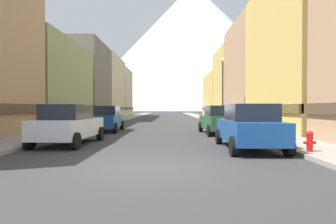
{
  "coord_description": "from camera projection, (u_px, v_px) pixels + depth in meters",
  "views": [
    {
      "loc": [
        0.7,
        -7.89,
        1.62
      ],
      "look_at": [
        0.49,
        25.04,
        1.18
      ],
      "focal_mm": 30.4,
      "sensor_mm": 36.0,
      "label": 1
    }
  ],
  "objects": [
    {
      "name": "parking_meter_near",
      "position": [
        271.0,
        120.0,
        14.22
      ],
      "size": [
        0.14,
        0.1,
        1.33
      ],
      "color": "#595960",
      "rests_on": "sidewalk_right"
    },
    {
      "name": "fire_hydrant_near",
      "position": [
        310.0,
        140.0,
        9.63
      ],
      "size": [
        0.4,
        0.22,
        0.7
      ],
      "color": "red",
      "rests_on": "sidewalk_right"
    },
    {
      "name": "potted_plant_0",
      "position": [
        53.0,
        123.0,
        18.73
      ],
      "size": [
        0.63,
        0.63,
        0.92
      ],
      "color": "#4C4C51",
      "rests_on": "sidewalk_left"
    },
    {
      "name": "storefront_right_3",
      "position": [
        246.0,
        86.0,
        40.28
      ],
      "size": [
        8.44,
        9.29,
        9.94
      ],
      "color": "#D8B259",
      "rests_on": "ground"
    },
    {
      "name": "trash_bin_right",
      "position": [
        266.0,
        125.0,
        16.73
      ],
      "size": [
        0.59,
        0.59,
        0.98
      ],
      "color": "#4C5156",
      "rests_on": "sidewalk_right"
    },
    {
      "name": "storefront_left_4",
      "position": [
        108.0,
        94.0,
        57.84
      ],
      "size": [
        9.19,
        9.77,
        9.52
      ],
      "color": "beige",
      "rests_on": "ground"
    },
    {
      "name": "car_right_1",
      "position": [
        219.0,
        120.0,
        17.74
      ],
      "size": [
        2.23,
        4.48,
        1.78
      ],
      "color": "#265933",
      "rests_on": "ground"
    },
    {
      "name": "pedestrian_1",
      "position": [
        104.0,
        115.0,
        30.08
      ],
      "size": [
        0.36,
        0.36,
        1.69
      ],
      "color": "maroon",
      "rests_on": "sidewalk_left"
    },
    {
      "name": "car_left_0",
      "position": [
        69.0,
        124.0,
        12.66
      ],
      "size": [
        2.24,
        4.48,
        1.78
      ],
      "color": "silver",
      "rests_on": "ground"
    },
    {
      "name": "mountain_backdrop",
      "position": [
        193.0,
        47.0,
        266.96
      ],
      "size": [
        218.4,
        218.4,
        118.36
      ],
      "primitive_type": "cone",
      "color": "silver",
      "rests_on": "ground"
    },
    {
      "name": "sidewalk_left",
      "position": [
        124.0,
        118.0,
        42.95
      ],
      "size": [
        2.5,
        100.0,
        0.15
      ],
      "primitive_type": "cube",
      "color": "gray",
      "rests_on": "ground"
    },
    {
      "name": "sidewalk_right",
      "position": [
        207.0,
        118.0,
        42.87
      ],
      "size": [
        2.5,
        100.0,
        0.15
      ],
      "primitive_type": "cube",
      "color": "gray",
      "rests_on": "ground"
    },
    {
      "name": "ground_plane",
      "position": [
        145.0,
        166.0,
        7.91
      ],
      "size": [
        400.0,
        400.0,
        0.0
      ],
      "primitive_type": "plane",
      "color": "#343434"
    },
    {
      "name": "storefront_left_3",
      "position": [
        90.0,
        89.0,
        46.34
      ],
      "size": [
        9.83,
        12.23,
        9.96
      ],
      "color": "beige",
      "rests_on": "ground"
    },
    {
      "name": "streetlamp_right",
      "position": [
        223.0,
        81.0,
        24.91
      ],
      "size": [
        0.36,
        0.36,
        5.86
      ],
      "color": "black",
      "rests_on": "sidewalk_right"
    },
    {
      "name": "car_right_0",
      "position": [
        249.0,
        127.0,
        11.1
      ],
      "size": [
        2.14,
        4.44,
        1.78
      ],
      "color": "#19478C",
      "rests_on": "ground"
    },
    {
      "name": "storefront_left_1",
      "position": [
        31.0,
        86.0,
        24.73
      ],
      "size": [
        8.0,
        11.32,
        7.4
      ],
      "color": "#8C9966",
      "rests_on": "ground"
    },
    {
      "name": "storefront_right_1",
      "position": [
        321.0,
        57.0,
        20.1
      ],
      "size": [
        8.09,
        11.07,
        10.79
      ],
      "color": "#D8B259",
      "rests_on": "ground"
    },
    {
      "name": "storefront_left_2",
      "position": [
        66.0,
        84.0,
        35.45
      ],
      "size": [
        9.77,
        9.09,
        9.74
      ],
      "color": "#66605B",
      "rests_on": "ground"
    },
    {
      "name": "pedestrian_0",
      "position": [
        56.0,
        120.0,
        17.33
      ],
      "size": [
        0.36,
        0.36,
        1.64
      ],
      "color": "navy",
      "rests_on": "sidewalk_left"
    },
    {
      "name": "storefront_right_2",
      "position": [
        264.0,
        75.0,
        30.6
      ],
      "size": [
        6.96,
        9.78,
        10.76
      ],
      "color": "tan",
      "rests_on": "ground"
    },
    {
      "name": "storefront_right_4",
      "position": [
        227.0,
        97.0,
        51.94
      ],
      "size": [
        7.78,
        13.48,
        7.8
      ],
      "color": "#D8B259",
      "rests_on": "ground"
    },
    {
      "name": "car_left_1",
      "position": [
        106.0,
        118.0,
        20.0
      ],
      "size": [
        2.18,
        4.46,
        1.78
      ],
      "color": "#19478C",
      "rests_on": "ground"
    },
    {
      "name": "pedestrian_2",
      "position": [
        224.0,
        115.0,
        28.93
      ],
      "size": [
        0.36,
        0.36,
        1.59
      ],
      "color": "navy",
      "rests_on": "sidewalk_right"
    }
  ]
}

